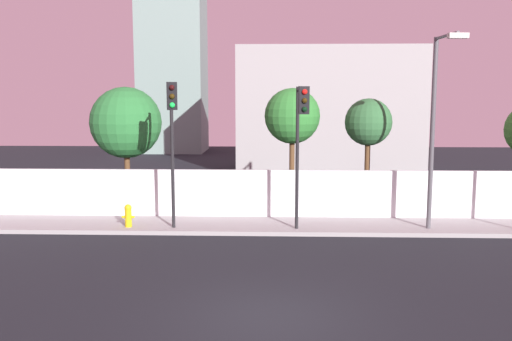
# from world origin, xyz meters

# --- Properties ---
(ground_plane) EXTENTS (80.00, 80.00, 0.00)m
(ground_plane) POSITION_xyz_m (0.00, 0.00, 0.00)
(ground_plane) COLOR black
(sidewalk) EXTENTS (36.00, 2.40, 0.15)m
(sidewalk) POSITION_xyz_m (0.00, 8.20, 0.07)
(sidewalk) COLOR gray
(sidewalk) RESTS_ON ground
(perimeter_wall) EXTENTS (36.00, 0.18, 1.80)m
(perimeter_wall) POSITION_xyz_m (0.00, 9.49, 1.05)
(perimeter_wall) COLOR silver
(perimeter_wall) RESTS_ON sidewalk
(traffic_light_center) EXTENTS (0.47, 1.31, 5.06)m
(traffic_light_center) POSITION_xyz_m (-3.31, 7.00, 3.82)
(traffic_light_center) COLOR black
(traffic_light_center) RESTS_ON sidewalk
(traffic_light_right) EXTENTS (0.40, 1.18, 4.92)m
(traffic_light_right) POSITION_xyz_m (0.99, 7.06, 3.72)
(traffic_light_right) COLOR black
(traffic_light_right) RESTS_ON sidewalk
(street_lamp_curbside) EXTENTS (0.61, 2.13, 6.57)m
(street_lamp_curbside) POSITION_xyz_m (5.56, 7.45, 4.07)
(street_lamp_curbside) COLOR #4C4C51
(street_lamp_curbside) RESTS_ON sidewalk
(fire_hydrant) EXTENTS (0.44, 0.26, 0.81)m
(fire_hydrant) POSITION_xyz_m (-5.05, 7.60, 0.59)
(fire_hydrant) COLOR gold
(fire_hydrant) RESTS_ON sidewalk
(roadside_tree_leftmost) EXTENTS (2.87, 2.87, 5.12)m
(roadside_tree_leftmost) POSITION_xyz_m (-5.88, 10.75, 3.67)
(roadside_tree_leftmost) COLOR brown
(roadside_tree_leftmost) RESTS_ON ground
(roadside_tree_midleft) EXTENTS (2.22, 2.22, 5.07)m
(roadside_tree_midleft) POSITION_xyz_m (0.83, 10.75, 3.93)
(roadside_tree_midleft) COLOR brown
(roadside_tree_midleft) RESTS_ON ground
(roadside_tree_midright) EXTENTS (1.88, 1.88, 4.66)m
(roadside_tree_midright) POSITION_xyz_m (3.85, 10.75, 3.68)
(roadside_tree_midright) COLOR brown
(roadside_tree_midright) RESTS_ON ground
(low_building_distant) EXTENTS (11.10, 6.00, 7.63)m
(low_building_distant) POSITION_xyz_m (3.42, 23.49, 3.82)
(low_building_distant) COLOR #989898
(low_building_distant) RESTS_ON ground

